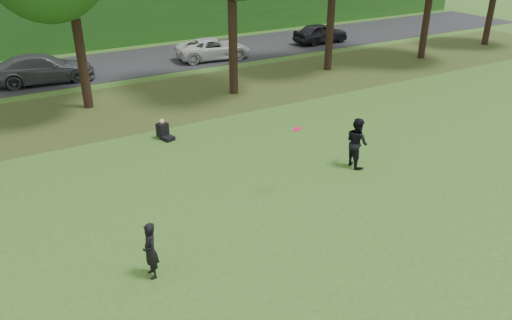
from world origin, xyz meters
The scene contains 9 objects.
ground centered at (0.00, 0.00, 0.00)m, with size 120.00×120.00×0.00m, color #30541A.
leaf_litter centered at (0.00, 13.00, 0.01)m, with size 60.00×7.00×0.01m, color #423B17.
street centered at (0.00, 21.00, 0.01)m, with size 70.00×7.00×0.02m, color black.
far_hedge centered at (0.00, 27.00, 2.50)m, with size 70.00×3.00×5.00m, color #1E4F16.
player_left centered at (-4.68, 0.32, 0.75)m, with size 0.55×0.36×1.50m, color black.
player_right centered at (3.82, 2.60, 0.91)m, with size 0.89×0.69×1.83m, color black.
parked_cars centered at (-2.80, 19.41, 0.75)m, with size 38.29×2.94×1.54m.
frisbee centered at (0.73, 1.95, 2.29)m, with size 0.37×0.38×0.13m.
seated_person centered at (-1.26, 8.47, 0.31)m, with size 0.60×0.82×0.83m.
Camera 1 is at (-7.51, -9.63, 8.01)m, focal length 35.00 mm.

